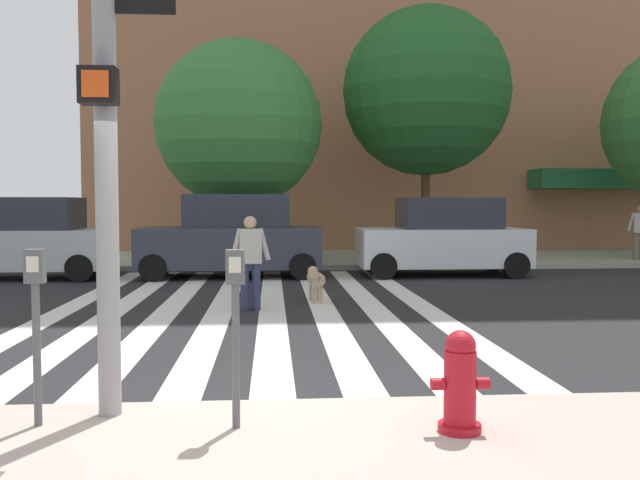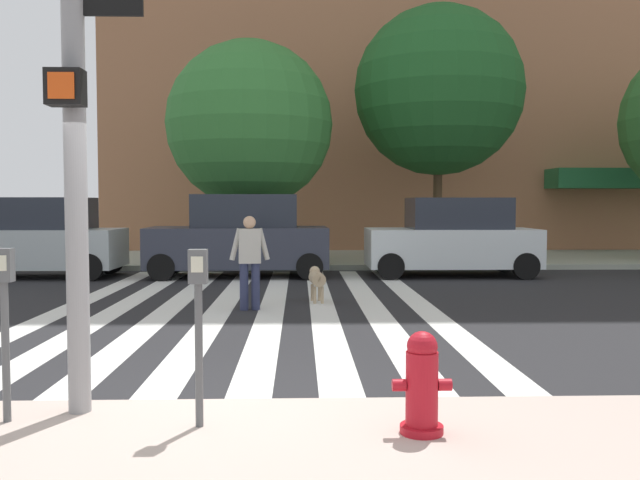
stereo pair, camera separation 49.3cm
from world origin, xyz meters
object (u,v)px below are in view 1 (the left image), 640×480
object	(u,v)px
parking_meter_second_along	(236,313)
parked_car_near_curb	(18,239)
fire_hydrant	(460,382)
parking_meter_curbside	(36,312)
parked_car_third_in_line	(443,238)
pedestrian_dog_walker	(250,257)
pedestrian_bystander	(639,229)
street_tree_nearest	(239,124)
parked_car_behind_first	(232,237)
dog_on_leash	(315,279)
street_tree_middle	(426,92)

from	to	relation	value
parking_meter_second_along	parked_car_near_curb	world-z (taller)	parked_car_near_curb
fire_hydrant	parking_meter_curbside	size ratio (longest dim) A/B	0.56
parked_car_near_curb	parked_car_third_in_line	distance (m)	10.67
parked_car_third_in_line	pedestrian_dog_walker	bearing A→B (deg)	-131.31
fire_hydrant	pedestrian_bystander	xyz separation A→B (m)	(9.73, 14.91, 0.56)
parked_car_third_in_line	street_tree_nearest	distance (m)	6.67
pedestrian_bystander	parked_car_behind_first	bearing A→B (deg)	-167.87
parked_car_third_in_line	parked_car_behind_first	bearing A→B (deg)	179.98
street_tree_nearest	pedestrian_bystander	bearing A→B (deg)	0.89
parking_meter_curbside	parked_car_third_in_line	bearing A→B (deg)	62.51
parked_car_third_in_line	dog_on_leash	distance (m)	5.79
fire_hydrant	dog_on_leash	bearing A→B (deg)	94.26
street_tree_nearest	pedestrian_bystander	distance (m)	12.45
pedestrian_dog_walker	street_tree_nearest	bearing A→B (deg)	94.07
parking_meter_second_along	parked_car_near_curb	bearing A→B (deg)	116.32
dog_on_leash	pedestrian_bystander	xyz separation A→B (m)	(10.31, 7.12, 0.63)
parking_meter_curbside	dog_on_leash	bearing A→B (deg)	70.59
pedestrian_dog_walker	parking_meter_curbside	bearing A→B (deg)	-102.38
parking_meter_second_along	pedestrian_dog_walker	size ratio (longest dim) A/B	0.83
parked_car_behind_first	street_tree_nearest	world-z (taller)	street_tree_nearest
fire_hydrant	parked_car_behind_first	bearing A→B (deg)	101.10
parked_car_third_in_line	street_tree_middle	xyz separation A→B (m)	(0.31, 3.45, 4.30)
fire_hydrant	pedestrian_bystander	size ratio (longest dim) A/B	0.47
parked_car_third_in_line	pedestrian_bystander	xyz separation A→B (m)	(6.72, 2.61, 0.11)
parking_meter_second_along	parked_car_behind_first	bearing A→B (deg)	93.49
parking_meter_second_along	pedestrian_dog_walker	bearing A→B (deg)	90.84
street_tree_nearest	fire_hydrant	bearing A→B (deg)	-81.00
parked_car_near_curb	street_tree_middle	bearing A→B (deg)	17.43
fire_hydrant	parked_car_third_in_line	bearing A→B (deg)	76.23
street_tree_nearest	pedestrian_dog_walker	size ratio (longest dim) A/B	3.88
parking_meter_curbside	parking_meter_second_along	size ratio (longest dim) A/B	1.00
parked_car_behind_first	pedestrian_dog_walker	world-z (taller)	parked_car_behind_first
parking_meter_curbside	fire_hydrant	bearing A→B (deg)	-6.49
pedestrian_dog_walker	parking_meter_second_along	bearing A→B (deg)	-89.16
fire_hydrant	parked_car_third_in_line	world-z (taller)	parked_car_third_in_line
parked_car_third_in_line	street_tree_nearest	bearing A→B (deg)	155.61
parking_meter_curbside	street_tree_middle	xyz separation A→B (m)	(6.52, 15.39, 4.24)
parking_meter_curbside	parked_car_near_curb	xyz separation A→B (m)	(-4.46, 11.94, -0.06)
parked_car_near_curb	parked_car_behind_first	distance (m)	5.25
street_tree_nearest	street_tree_middle	xyz separation A→B (m)	(5.66, 1.02, 1.14)
parking_meter_curbside	parking_meter_second_along	bearing A→B (deg)	-5.99
parking_meter_second_along	pedestrian_bystander	distance (m)	18.61
parked_car_near_curb	street_tree_nearest	size ratio (longest dim) A/B	0.72
street_tree_middle	pedestrian_bystander	distance (m)	7.70
parked_car_behind_first	pedestrian_dog_walker	bearing A→B (deg)	-83.29
parking_meter_second_along	parked_car_third_in_line	bearing A→B (deg)	68.81
fire_hydrant	parking_meter_curbside	distance (m)	3.26
pedestrian_bystander	parked_car_near_curb	bearing A→B (deg)	-171.46
street_tree_nearest	pedestrian_dog_walker	bearing A→B (deg)	-85.93
parked_car_near_curb	street_tree_middle	xyz separation A→B (m)	(10.98, 3.45, 4.30)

